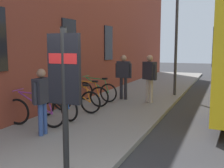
% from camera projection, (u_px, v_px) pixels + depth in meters
% --- Properties ---
extents(ground, '(60.00, 60.00, 0.00)m').
position_uv_depth(ground, '(198.00, 116.00, 8.79)').
color(ground, '#2D2D30').
extents(sidewalk_pavement, '(24.00, 3.50, 0.12)m').
position_uv_depth(sidewalk_pavement, '(136.00, 98.00, 11.66)').
color(sidewalk_pavement, gray).
rests_on(sidewalk_pavement, ground).
extents(bicycle_by_door, '(0.48, 1.76, 0.97)m').
position_uv_depth(bicycle_by_door, '(35.00, 112.00, 7.19)').
color(bicycle_by_door, black).
rests_on(bicycle_by_door, sidewalk_pavement).
extents(bicycle_leaning_wall, '(0.67, 1.70, 0.97)m').
position_uv_depth(bicycle_leaning_wall, '(58.00, 105.00, 7.99)').
color(bicycle_leaning_wall, black).
rests_on(bicycle_leaning_wall, sidewalk_pavement).
extents(bicycle_nearest_sign, '(0.48, 1.77, 0.97)m').
position_uv_depth(bicycle_nearest_sign, '(76.00, 100.00, 8.78)').
color(bicycle_nearest_sign, black).
rests_on(bicycle_nearest_sign, sidewalk_pavement).
extents(bicycle_far_end, '(0.48, 1.77, 0.97)m').
position_uv_depth(bicycle_far_end, '(86.00, 95.00, 9.69)').
color(bicycle_far_end, black).
rests_on(bicycle_far_end, sidewalk_pavement).
extents(bicycle_end_of_row, '(0.48, 1.77, 0.97)m').
position_uv_depth(bicycle_end_of_row, '(97.00, 91.00, 10.58)').
color(bicycle_end_of_row, black).
rests_on(bicycle_end_of_row, sidewalk_pavement).
extents(transit_info_sign, '(0.10, 0.55, 2.40)m').
position_uv_depth(transit_info_sign, '(64.00, 79.00, 4.25)').
color(transit_info_sign, black).
rests_on(transit_info_sign, sidewalk_pavement).
extents(pedestrian_crossing_street, '(0.28, 0.67, 1.78)m').
position_uv_depth(pedestrian_crossing_street, '(124.00, 72.00, 10.86)').
color(pedestrian_crossing_street, '#26262D').
rests_on(pedestrian_crossing_street, sidewalk_pavement).
extents(pedestrian_by_facade, '(0.61, 0.24, 1.59)m').
position_uv_depth(pedestrian_by_facade, '(42.00, 95.00, 6.41)').
color(pedestrian_by_facade, '#334C8C').
rests_on(pedestrian_by_facade, sidewalk_pavement).
extents(pedestrian_near_bus, '(0.48, 0.60, 1.80)m').
position_uv_depth(pedestrian_near_bus, '(149.00, 74.00, 10.18)').
color(pedestrian_near_bus, '#B2A599').
rests_on(pedestrian_near_bus, sidewalk_pavement).
extents(street_lamp, '(0.28, 0.28, 4.86)m').
position_uv_depth(street_lamp, '(177.00, 28.00, 11.62)').
color(street_lamp, '#333338').
rests_on(street_lamp, sidewalk_pavement).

